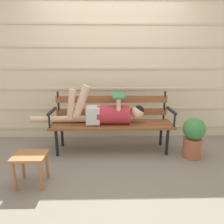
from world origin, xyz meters
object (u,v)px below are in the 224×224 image
Objects in this scene: footstool at (30,161)px; potted_plant at (193,136)px; reclining_person at (104,113)px; park_bench at (112,119)px.

footstool is 2.17m from potted_plant.
reclining_person is at bearing 169.00° from potted_plant.
reclining_person is 4.66× the size of footstool.
reclining_person is 1.33m from potted_plant.
reclining_person is at bearing -150.37° from park_bench.
park_bench is 3.12× the size of potted_plant.
potted_plant is at bearing -11.00° from reclining_person.
park_bench reaches higher than potted_plant.
potted_plant reaches higher than footstool.
reclining_person is 2.91× the size of potted_plant.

